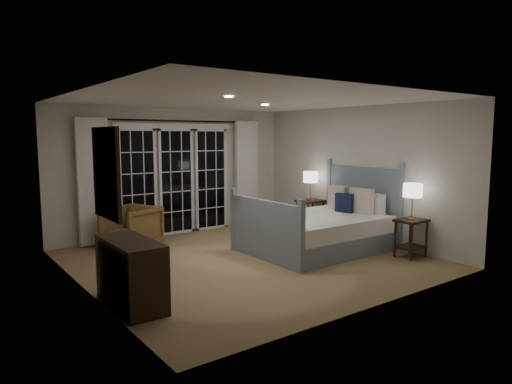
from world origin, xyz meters
TOP-DOWN VIEW (x-y plane):
  - floor at (0.00, 0.00)m, footprint 5.00×5.00m
  - ceiling at (0.00, 0.00)m, footprint 5.00×5.00m
  - wall_left at (-2.50, 0.00)m, footprint 0.02×5.00m
  - wall_right at (2.50, 0.00)m, footprint 0.02×5.00m
  - wall_back at (0.00, 2.50)m, footprint 5.00×0.02m
  - wall_front at (0.00, -2.50)m, footprint 5.00×0.02m
  - french_doors at (0.00, 2.46)m, footprint 2.50×0.04m
  - curtain_rod at (0.00, 2.40)m, footprint 3.50×0.03m
  - curtain_left at (-1.65, 2.38)m, footprint 0.55×0.10m
  - curtain_right at (1.65, 2.38)m, footprint 0.55×0.10m
  - downlight_a at (0.80, 0.60)m, footprint 0.12×0.12m
  - downlight_b at (-0.60, -0.40)m, footprint 0.12×0.12m
  - bed at (1.41, -0.17)m, footprint 2.37×1.71m
  - nightstand_left at (2.21, -1.43)m, footprint 0.48×0.38m
  - nightstand_right at (2.24, 0.96)m, footprint 0.51×0.41m
  - lamp_left at (2.21, -1.43)m, footprint 0.30×0.30m
  - lamp_right at (2.24, 0.96)m, footprint 0.30×0.30m
  - armchair at (-1.21, 1.81)m, footprint 1.06×1.04m
  - dresser at (-2.23, -0.82)m, footprint 0.47×1.10m
  - mirror at (-2.47, -0.82)m, footprint 0.05×0.85m

SIDE VIEW (x-z plane):
  - floor at x=0.00m, z-range 0.00..0.00m
  - bed at x=1.41m, z-range -0.35..1.04m
  - armchair at x=-1.21m, z-range 0.00..0.75m
  - dresser at x=-2.23m, z-range 0.00..0.78m
  - nightstand_left at x=2.21m, z-range 0.10..0.72m
  - nightstand_right at x=2.24m, z-range 0.11..0.77m
  - lamp_left at x=2.21m, z-range 0.79..1.37m
  - french_doors at x=0.00m, z-range -0.01..2.19m
  - lamp_right at x=2.24m, z-range 0.84..1.41m
  - curtain_left at x=-1.65m, z-range 0.02..2.27m
  - curtain_right at x=1.65m, z-range 0.02..2.27m
  - wall_left at x=-2.50m, z-range 0.00..2.50m
  - wall_right at x=2.50m, z-range 0.00..2.50m
  - wall_back at x=0.00m, z-range 0.00..2.50m
  - wall_front at x=0.00m, z-range 0.00..2.50m
  - mirror at x=-2.47m, z-range 1.05..2.05m
  - curtain_rod at x=0.00m, z-range 2.23..2.27m
  - downlight_a at x=0.80m, z-range 2.48..2.50m
  - downlight_b at x=-0.60m, z-range 2.48..2.50m
  - ceiling at x=0.00m, z-range 2.50..2.50m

